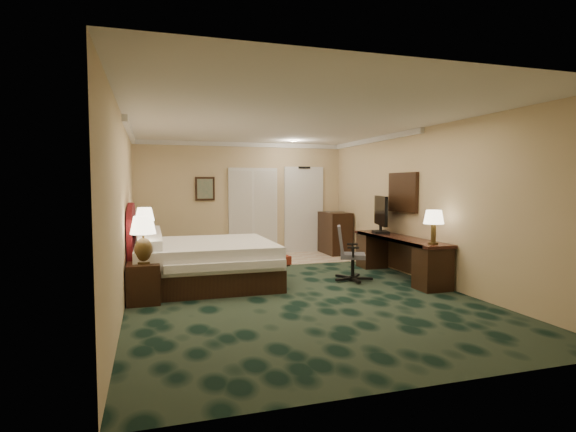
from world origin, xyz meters
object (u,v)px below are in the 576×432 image
object	(u,v)px
tv	(381,215)
lamp_far	(145,225)
lamp_near	(143,240)
bed	(205,263)
nightstand_near	(143,283)
bed_bench	(261,265)
nightstand_far	(145,258)
desk_chair	(353,253)
desk	(399,257)
minibar	(335,233)

from	to	relation	value
tv	lamp_far	bearing A→B (deg)	-178.65
lamp_near	bed	bearing A→B (deg)	45.07
nightstand_near	lamp_near	distance (m)	0.63
bed	bed_bench	size ratio (longest dim) A/B	1.57
lamp_far	tv	xyz separation A→B (m)	(4.43, -1.19, 0.19)
nightstand_near	lamp_far	world-z (taller)	lamp_far
nightstand_far	lamp_near	xyz separation A→B (m)	(0.01, -2.37, 0.63)
nightstand_far	lamp_near	bearing A→B (deg)	-89.68
bed	bed_bench	distance (m)	1.05
nightstand_near	bed	bearing A→B (deg)	44.42
nightstand_near	bed_bench	bearing A→B (deg)	29.24
desk_chair	nightstand_near	bearing A→B (deg)	-148.57
lamp_far	desk_chair	xyz separation A→B (m)	(3.50, -1.88, -0.43)
bed	desk	distance (m)	3.50
lamp_near	bed_bench	xyz separation A→B (m)	(2.01, 1.14, -0.67)
nightstand_far	tv	size ratio (longest dim) A/B	0.61
nightstand_far	bed_bench	distance (m)	2.37
desk	tv	xyz separation A→B (m)	(-0.02, 0.66, 0.74)
nightstand_far	desk	distance (m)	4.83
nightstand_near	lamp_far	xyz separation A→B (m)	(0.01, 2.35, 0.63)
lamp_far	bed_bench	bearing A→B (deg)	-31.28
lamp_near	desk	bearing A→B (deg)	6.59
nightstand_far	tv	bearing A→B (deg)	-15.17
lamp_near	tv	distance (m)	4.58
nightstand_far	minibar	xyz separation A→B (m)	(4.43, 1.06, 0.23)
minibar	lamp_far	bearing A→B (deg)	-166.41
nightstand_near	desk_chair	world-z (taller)	desk_chair
nightstand_near	bed_bench	size ratio (longest dim) A/B	0.39
lamp_far	minibar	distance (m)	4.57
desk_chair	bed	bearing A→B (deg)	-167.38
nightstand_near	desk_chair	bearing A→B (deg)	7.61
lamp_far	tv	world-z (taller)	tv
lamp_far	tv	size ratio (longest dim) A/B	0.73
lamp_near	nightstand_far	bearing A→B (deg)	90.32
bed_bench	lamp_near	bearing A→B (deg)	-158.99
lamp_far	bed_bench	world-z (taller)	lamp_far
nightstand_far	minibar	distance (m)	4.56
nightstand_near	bed_bench	distance (m)	2.31
bed	desk_chair	world-z (taller)	desk_chair
bed	desk	bearing A→B (deg)	-7.67
bed	tv	distance (m)	3.53
nightstand_far	desk	world-z (taller)	desk
nightstand_near	lamp_near	size ratio (longest dim) A/B	0.85
nightstand_near	lamp_far	bearing A→B (deg)	89.75
bed	nightstand_far	xyz separation A→B (m)	(-0.99, 1.39, -0.08)
tv	nightstand_near	bearing A→B (deg)	-148.94
lamp_far	nightstand_near	bearing A→B (deg)	-90.25
desk_chair	minibar	bearing A→B (deg)	96.54
nightstand_far	desk	xyz separation A→B (m)	(4.45, -1.86, 0.09)
nightstand_far	minibar	bearing A→B (deg)	13.41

